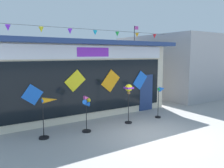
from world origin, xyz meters
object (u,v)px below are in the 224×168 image
object	(u,v)px
kite_shop_building	(73,76)
wind_spinner_far_left	(48,109)
wind_spinner_center_left	(129,93)
wind_spinner_center_right	(161,94)
wind_spinner_left	(87,108)

from	to	relation	value
kite_shop_building	wind_spinner_far_left	bearing A→B (deg)	-125.11
kite_shop_building	wind_spinner_center_left	size ratio (longest dim) A/B	5.35
wind_spinner_center_left	wind_spinner_center_right	size ratio (longest dim) A/B	1.16
wind_spinner_center_left	wind_spinner_center_right	world-z (taller)	wind_spinner_center_left
kite_shop_building	wind_spinner_left	bearing A→B (deg)	-105.83
wind_spinner_left	wind_spinner_center_left	xyz separation A→B (m)	(2.13, 0.06, 0.41)
kite_shop_building	wind_spinner_left	world-z (taller)	kite_shop_building
kite_shop_building	wind_spinner_center_left	world-z (taller)	kite_shop_building
kite_shop_building	wind_spinner_far_left	distance (m)	4.54
wind_spinner_center_right	wind_spinner_left	bearing A→B (deg)	-180.00
wind_spinner_left	wind_spinner_far_left	bearing A→B (deg)	171.08
kite_shop_building	wind_spinner_left	xyz separation A→B (m)	(-1.10, -3.88, -0.90)
wind_spinner_far_left	kite_shop_building	bearing A→B (deg)	54.89
wind_spinner_far_left	wind_spinner_left	bearing A→B (deg)	-8.92
wind_spinner_far_left	wind_spinner_center_left	world-z (taller)	wind_spinner_center_left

